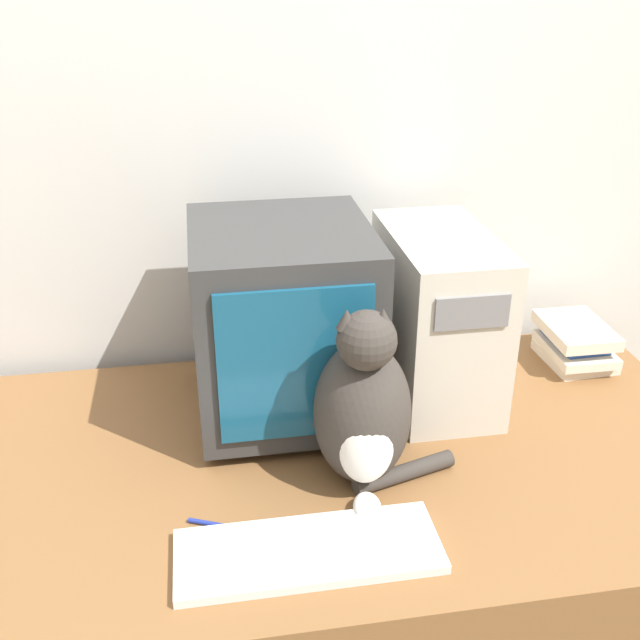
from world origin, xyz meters
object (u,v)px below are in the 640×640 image
object	(u,v)px
crt_monitor	(283,322)
keyboard	(308,551)
cat	(364,410)
computer_tower	(437,317)
book_stack	(575,343)
pen	(223,526)

from	to	relation	value
crt_monitor	keyboard	distance (m)	0.51
crt_monitor	cat	bearing A→B (deg)	-66.15
crt_monitor	computer_tower	bearing A→B (deg)	4.26
computer_tower	book_stack	distance (m)	0.43
keyboard	pen	distance (m)	0.17
pen	crt_monitor	bearing A→B (deg)	66.79
keyboard	cat	world-z (taller)	cat
crt_monitor	book_stack	size ratio (longest dim) A/B	2.04
keyboard	cat	distance (m)	0.28
computer_tower	keyboard	bearing A→B (deg)	-127.20
computer_tower	book_stack	size ratio (longest dim) A/B	1.93
keyboard	pen	world-z (taller)	keyboard
crt_monitor	book_stack	bearing A→B (deg)	7.68
computer_tower	keyboard	xyz separation A→B (m)	(-0.37, -0.49, -0.18)
computer_tower	pen	xyz separation A→B (m)	(-0.51, -0.40, -0.19)
crt_monitor	cat	distance (m)	0.30
cat	book_stack	world-z (taller)	cat
pen	keyboard	bearing A→B (deg)	-33.36
cat	book_stack	bearing A→B (deg)	36.92
pen	computer_tower	bearing A→B (deg)	37.69
book_stack	pen	xyz separation A→B (m)	(-0.91, -0.47, -0.05)
keyboard	book_stack	world-z (taller)	book_stack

